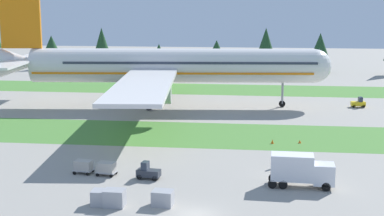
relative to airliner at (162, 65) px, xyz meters
name	(u,v)px	position (x,y,z in m)	size (l,w,h in m)	color
ground_plane	(196,215)	(12.43, -54.39, -7.88)	(400.00, 400.00, 0.00)	gray
grass_strip_near	(219,135)	(12.43, -22.20, -7.88)	(320.00, 16.39, 0.01)	#4C8438
grass_strip_far	(233,90)	(12.43, 22.57, -7.88)	(320.00, 16.39, 0.01)	#4C8438
airliner	(162,65)	(0.00, 0.00, 0.00)	(63.62, 78.38, 21.99)	silver
baggage_tug	(148,172)	(5.88, -44.25, -7.07)	(2.76, 1.66, 1.97)	#2D333D
cargo_dolly_lead	(107,168)	(0.91, -43.54, -6.96)	(2.39, 1.80, 1.55)	#A3A3A8
cargo_dolly_second	(83,166)	(-1.96, -43.12, -6.96)	(2.39, 1.80, 1.55)	#A3A3A8
catering_truck	(301,169)	(22.71, -45.06, -5.93)	(7.05, 2.61, 3.58)	silver
pushback_tractor	(359,103)	(37.12, 3.47, -7.07)	(2.71, 1.54, 1.97)	yellow
ground_crew_marshaller	(276,160)	(20.37, -38.09, -6.93)	(0.55, 0.36, 1.74)	black
uld_container_0	(102,198)	(3.03, -52.91, -7.12)	(2.00, 1.60, 1.52)	#A3A3A8
uld_container_1	(163,198)	(8.95, -52.35, -7.12)	(2.00, 1.60, 1.52)	#A3A3A8
uld_container_2	(115,198)	(4.32, -53.07, -7.04)	(2.00, 1.60, 1.68)	#A3A3A8
taxiway_marker_0	(300,142)	(24.06, -25.81, -7.65)	(0.44, 0.44, 0.45)	orange
taxiway_marker_1	(272,141)	(20.20, -26.55, -7.56)	(0.44, 0.44, 0.63)	orange
distant_tree_line	(221,47)	(7.50, 56.39, -0.77)	(183.03, 9.67, 12.65)	#4C3823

